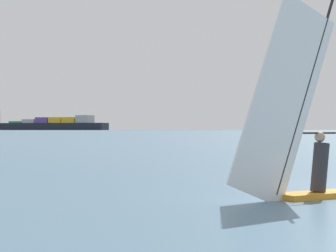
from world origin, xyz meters
name	(u,v)px	position (x,y,z in m)	size (l,w,h in m)	color
windsurfer	(309,146)	(-1.93, -2.98, 1.07)	(3.64, 2.68, 4.50)	orange
cargo_ship	(41,124)	(-229.91, 893.11, 8.00)	(196.25, 70.36, 33.81)	black
distant_headland	(50,119)	(-368.37, 1537.14, 24.37)	(1049.86, 470.87, 48.75)	#60665B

